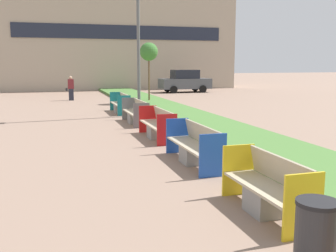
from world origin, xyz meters
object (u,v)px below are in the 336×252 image
object	(u,v)px
bench_yellow_frame	(268,192)
bench_red_frame	(158,127)
litter_bin	(316,238)
bench_grey_frame	(136,114)
pedestrian_walking	(71,88)
sapling_tree_far	(149,52)
parked_car_distant	(185,81)
street_lamp_post	(138,25)
bench_blue_frame	(194,148)
bench_teal_frame	(121,105)

from	to	relation	value
bench_yellow_frame	bench_red_frame	size ratio (longest dim) A/B	0.82
bench_red_frame	litter_bin	bearing A→B (deg)	-93.16
bench_grey_frame	pedestrian_walking	distance (m)	11.11
sapling_tree_far	bench_yellow_frame	bearing A→B (deg)	-97.98
bench_yellow_frame	parked_car_distant	distance (m)	26.81
bench_red_frame	street_lamp_post	world-z (taller)	street_lamp_post
bench_blue_frame	sapling_tree_far	size ratio (longest dim) A/B	0.68
bench_teal_frame	pedestrian_walking	bearing A→B (deg)	105.02
street_lamp_post	pedestrian_walking	size ratio (longest dim) A/B	4.70
bench_blue_frame	pedestrian_walking	distance (m)	17.76
litter_bin	street_lamp_post	xyz separation A→B (m)	(1.08, 14.03, 3.65)
street_lamp_post	sapling_tree_far	world-z (taller)	street_lamp_post
bench_blue_frame	pedestrian_walking	world-z (taller)	pedestrian_walking
parked_car_distant	bench_teal_frame	bearing A→B (deg)	-122.41
bench_grey_frame	sapling_tree_far	distance (m)	8.66
bench_blue_frame	pedestrian_walking	bearing A→B (deg)	96.39
bench_yellow_frame	pedestrian_walking	bearing A→B (deg)	95.36
bench_teal_frame	litter_bin	xyz separation A→B (m)	(-0.47, -15.46, 0.07)
sapling_tree_far	parked_car_distant	size ratio (longest dim) A/B	0.86
bench_yellow_frame	bench_blue_frame	size ratio (longest dim) A/B	0.81
bench_blue_frame	bench_teal_frame	xyz separation A→B (m)	(-0.00, 10.28, -0.00)
bench_yellow_frame	parked_car_distant	xyz separation A→B (m)	(7.53, 25.72, 0.55)
street_lamp_post	sapling_tree_far	distance (m)	6.10
bench_yellow_frame	bench_teal_frame	size ratio (longest dim) A/B	0.85
pedestrian_walking	sapling_tree_far	bearing A→B (deg)	-34.50
litter_bin	pedestrian_walking	bearing A→B (deg)	93.77
bench_red_frame	litter_bin	distance (m)	8.56
bench_yellow_frame	pedestrian_walking	distance (m)	21.10
bench_blue_frame	sapling_tree_far	distance (m)	15.02
bench_teal_frame	pedestrian_walking	world-z (taller)	pedestrian_walking
bench_yellow_frame	litter_bin	world-z (taller)	bench_yellow_frame
bench_red_frame	sapling_tree_far	world-z (taller)	sapling_tree_far
street_lamp_post	parked_car_distant	world-z (taller)	street_lamp_post
bench_blue_frame	bench_red_frame	world-z (taller)	same
bench_yellow_frame	bench_grey_frame	distance (m)	10.08
litter_bin	parked_car_distant	distance (m)	28.68
bench_blue_frame	pedestrian_walking	xyz separation A→B (m)	(-1.98, 17.64, 0.42)
litter_bin	street_lamp_post	bearing A→B (deg)	85.59
bench_teal_frame	litter_bin	size ratio (longest dim) A/B	2.65
bench_teal_frame	street_lamp_post	bearing A→B (deg)	-66.85
bench_blue_frame	pedestrian_walking	size ratio (longest dim) A/B	1.56
parked_car_distant	bench_grey_frame	bearing A→B (deg)	-116.17
litter_bin	parked_car_distant	world-z (taller)	parked_car_distant
bench_blue_frame	sapling_tree_far	xyz separation A→B (m)	(2.51, 14.56, 2.67)
sapling_tree_far	pedestrian_walking	distance (m)	5.89
street_lamp_post	parked_car_distant	size ratio (longest dim) A/B	1.76
litter_bin	street_lamp_post	size ratio (longest dim) A/B	0.12
bench_grey_frame	sapling_tree_far	xyz separation A→B (m)	(2.51, 7.84, 2.68)
litter_bin	parked_car_distant	size ratio (longest dim) A/B	0.21
bench_blue_frame	bench_teal_frame	bearing A→B (deg)	90.01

